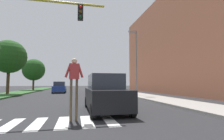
{
  "coord_description": "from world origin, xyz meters",
  "views": [
    {
      "loc": [
        0.88,
        1.67,
        1.49
      ],
      "look_at": [
        4.89,
        20.02,
        2.96
      ],
      "focal_mm": 27.03,
      "sensor_mm": 36.0,
      "label": 1
    }
  ],
  "objects": [
    {
      "name": "median_strip",
      "position": [
        -7.41,
        28.0,
        0.07
      ],
      "size": [
        3.61,
        64.0,
        0.15
      ],
      "primitive_type": "cube",
      "color": "#2D5B28",
      "rests_on": "ground_plane"
    },
    {
      "name": "street_lamp_right",
      "position": [
        7.76,
        20.15,
        4.59
      ],
      "size": [
        1.02,
        0.24,
        7.5
      ],
      "color": "slate",
      "rests_on": "sidewalk_right"
    },
    {
      "name": "ground_plane",
      "position": [
        0.0,
        30.0,
        0.0
      ],
      "size": [
        140.0,
        140.0,
        0.0
      ],
      "primitive_type": "plane",
      "color": "#262628"
    },
    {
      "name": "suv_crossing",
      "position": [
        2.49,
        10.72,
        0.93
      ],
      "size": [
        1.96,
        4.6,
        1.97
      ],
      "color": "black",
      "rests_on": "ground_plane"
    },
    {
      "name": "sedan_midblock",
      "position": [
        -1.46,
        28.95,
        0.8
      ],
      "size": [
        1.94,
        4.14,
        1.73
      ],
      "color": "navy",
      "rests_on": "ground_plane"
    },
    {
      "name": "sidewalk_right",
      "position": [
        8.36,
        28.0,
        0.07
      ],
      "size": [
        3.0,
        64.0,
        0.15
      ],
      "primitive_type": "cube",
      "color": "#9E9991",
      "rests_on": "ground_plane"
    },
    {
      "name": "tree_distant",
      "position": [
        -7.27,
        37.97,
        4.17
      ],
      "size": [
        4.33,
        4.33,
        6.2
      ],
      "color": "#4C3823",
      "rests_on": "median_strip"
    },
    {
      "name": "pedestrian_performer",
      "position": [
        0.84,
        8.56,
        1.66
      ],
      "size": [
        0.75,
        0.28,
        2.49
      ],
      "color": "brown",
      "rests_on": "ground_plane"
    },
    {
      "name": "crosswalk",
      "position": [
        0.0,
        8.46,
        0.0
      ],
      "size": [
        4.95,
        2.2,
        0.01
      ],
      "color": "silver",
      "rests_on": "ground_plane"
    },
    {
      "name": "tree_far",
      "position": [
        -7.39,
        25.25,
        4.85
      ],
      "size": [
        4.22,
        4.22,
        6.83
      ],
      "color": "#4C3823",
      "rests_on": "median_strip"
    },
    {
      "name": "apartment_block_right",
      "position": [
        19.0,
        22.0,
        7.23
      ],
      "size": [
        11.98,
        32.78,
        14.47
      ],
      "primitive_type": "cube",
      "color": "#B76B4C",
      "rests_on": "ground_plane"
    }
  ]
}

